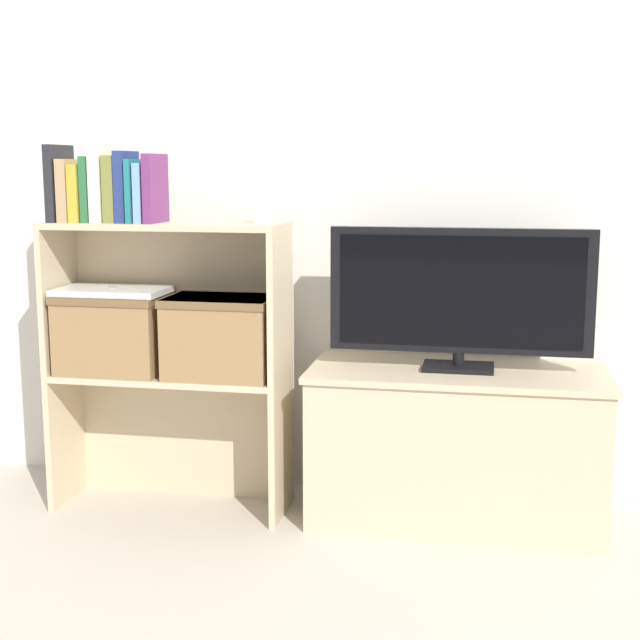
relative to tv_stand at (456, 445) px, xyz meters
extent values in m
plane|color=#BCB2A3|center=(-0.43, -0.20, -0.25)|extent=(16.00, 16.00, 0.00)
cube|color=silver|center=(-0.43, 0.24, 0.95)|extent=(10.00, 0.05, 2.40)
cube|color=#CCB793|center=(0.00, 0.00, -0.01)|extent=(0.91, 0.41, 0.47)
cube|color=#CCB793|center=(0.00, 0.00, 0.24)|extent=(0.93, 0.43, 0.02)
cube|color=black|center=(0.00, 0.00, 0.25)|extent=(0.22, 0.14, 0.01)
cylinder|color=black|center=(0.00, 0.00, 0.28)|extent=(0.04, 0.04, 0.04)
cube|color=black|center=(0.00, 0.00, 0.50)|extent=(0.81, 0.04, 0.39)
cube|color=black|center=(0.00, -0.02, 0.50)|extent=(0.75, 0.00, 0.34)
cube|color=#CCB793|center=(-1.30, -0.07, -0.02)|extent=(0.02, 0.27, 0.46)
cube|color=#CCB793|center=(-0.56, -0.07, -0.02)|extent=(0.02, 0.27, 0.46)
cube|color=#CCB793|center=(-0.93, 0.06, -0.02)|extent=(0.73, 0.02, 0.46)
cube|color=#CCB793|center=(-0.93, -0.07, 0.20)|extent=(0.73, 0.27, 0.02)
cube|color=#CCB793|center=(-1.30, -0.07, 0.46)|extent=(0.02, 0.27, 0.49)
cube|color=#CCB793|center=(-0.56, -0.07, 0.46)|extent=(0.02, 0.27, 0.49)
cube|color=#CCB793|center=(-0.93, 0.06, 0.46)|extent=(0.73, 0.02, 0.49)
cube|color=#CCB793|center=(-0.93, -0.07, 0.69)|extent=(0.73, 0.27, 0.02)
cube|color=#232328|center=(-1.27, -0.10, 0.82)|extent=(0.03, 0.16, 0.24)
cube|color=tan|center=(-1.23, -0.10, 0.80)|extent=(0.03, 0.15, 0.20)
cube|color=gold|center=(-1.19, -0.10, 0.79)|extent=(0.03, 0.15, 0.18)
cube|color=#286638|center=(-1.16, -0.10, 0.80)|extent=(0.02, 0.13, 0.21)
cube|color=silver|center=(-1.13, -0.10, 0.82)|extent=(0.04, 0.13, 0.25)
cube|color=olive|center=(-1.08, -0.10, 0.80)|extent=(0.04, 0.12, 0.21)
cube|color=navy|center=(-1.04, -0.10, 0.81)|extent=(0.03, 0.13, 0.22)
cube|color=#1E7075|center=(-1.01, -0.10, 0.80)|extent=(0.02, 0.16, 0.20)
cube|color=#709ECC|center=(-0.98, -0.10, 0.79)|extent=(0.02, 0.15, 0.19)
cube|color=#6B2D66|center=(-0.95, -0.10, 0.81)|extent=(0.03, 0.16, 0.21)
cube|color=white|center=(-0.61, -0.07, 0.75)|extent=(0.05, 0.03, 0.10)
cylinder|color=silver|center=(-0.61, -0.07, 0.81)|extent=(0.01, 0.01, 0.03)
cube|color=#937047|center=(-1.11, -0.08, 0.34)|extent=(0.33, 0.23, 0.26)
cube|color=brown|center=(-1.11, -0.08, 0.46)|extent=(0.34, 0.24, 0.02)
cube|color=#937047|center=(-0.75, -0.08, 0.34)|extent=(0.33, 0.23, 0.26)
cube|color=brown|center=(-0.75, -0.08, 0.46)|extent=(0.34, 0.24, 0.02)
cube|color=white|center=(-1.11, -0.08, 0.48)|extent=(0.35, 0.22, 0.02)
cylinder|color=#99999E|center=(-1.11, -0.08, 0.49)|extent=(0.02, 0.02, 0.00)
camera|label=1|loc=(0.09, -2.76, 0.87)|focal=50.00mm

